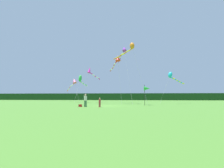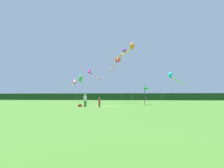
# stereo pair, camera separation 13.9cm
# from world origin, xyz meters

# --- Properties ---
(ground_plane) EXTENTS (120.00, 120.00, 0.00)m
(ground_plane) POSITION_xyz_m (0.00, 0.00, 0.00)
(ground_plane) COLOR #4C842D
(distant_treeline) EXTENTS (108.00, 2.21, 2.72)m
(distant_treeline) POSITION_xyz_m (0.00, 45.00, 1.36)
(distant_treeline) COLOR #193D19
(distant_treeline) RESTS_ON ground
(person_adult) EXTENTS (0.38, 0.38, 1.74)m
(person_adult) POSITION_xyz_m (-2.63, -2.68, 0.97)
(person_adult) COLOR #3F724C
(person_adult) RESTS_ON ground
(person_child) EXTENTS (0.27, 0.27, 1.23)m
(person_child) POSITION_xyz_m (-0.59, -3.19, 0.69)
(person_child) COLOR #B23338
(person_child) RESTS_ON ground
(cooler_box) EXTENTS (0.43, 0.31, 0.33)m
(cooler_box) POSITION_xyz_m (-3.31, -2.74, 0.17)
(cooler_box) COLOR red
(cooler_box) RESTS_ON ground
(banner_flag_pole) EXTENTS (0.90, 0.70, 3.24)m
(banner_flag_pole) POSITION_xyz_m (5.91, 1.88, 2.63)
(banner_flag_pole) COLOR black
(banner_flag_pole) RESTS_ON ground
(kite_green) EXTENTS (1.02, 7.14, 6.30)m
(kite_green) POSITION_xyz_m (-7.67, 12.06, 5.23)
(kite_green) COLOR #B2B2B2
(kite_green) RESTS_ON ground
(kite_red) EXTENTS (3.27, 8.61, 9.62)m
(kite_red) POSITION_xyz_m (0.63, 9.38, 8.80)
(kite_red) COLOR #B2B2B2
(kite_red) RESTS_ON ground
(kite_rainbow) EXTENTS (5.83, 7.28, 6.08)m
(kite_rainbow) POSITION_xyz_m (-10.78, 16.27, 5.03)
(kite_rainbow) COLOR #B2B2B2
(kite_rainbow) RESTS_ON ground
(kite_orange) EXTENTS (6.21, 6.26, 11.23)m
(kite_orange) POSITION_xyz_m (3.35, 5.87, 10.31)
(kite_orange) COLOR #B2B2B2
(kite_orange) RESTS_ON ground
(kite_purple) EXTENTS (3.39, 10.52, 12.24)m
(kite_purple) POSITION_xyz_m (1.87, 11.49, 11.30)
(kite_purple) COLOR #B2B2B2
(kite_purple) RESTS_ON ground
(kite_magenta) EXTENTS (2.82, 6.61, 8.34)m
(kite_magenta) POSITION_xyz_m (-5.96, 14.22, 7.30)
(kite_magenta) COLOR #B2B2B2
(kite_magenta) RESTS_ON ground
(kite_cyan) EXTENTS (5.58, 3.84, 6.31)m
(kite_cyan) POSITION_xyz_m (11.35, 9.33, 5.43)
(kite_cyan) COLOR #B2B2B2
(kite_cyan) RESTS_ON ground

